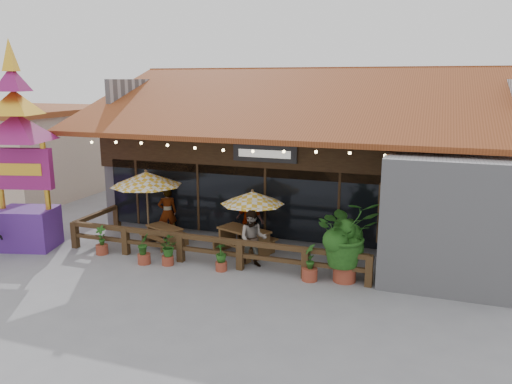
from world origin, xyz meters
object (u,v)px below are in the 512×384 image
at_px(umbrella_right, 252,198).
at_px(picnic_table_left, 165,233).
at_px(picnic_table_right, 244,237).
at_px(thai_sign_tower, 18,133).
at_px(tropical_plant, 346,234).
at_px(umbrella_left, 146,179).

distance_m(umbrella_right, picnic_table_left, 3.52).
height_order(picnic_table_right, thai_sign_tower, thai_sign_tower).
height_order(thai_sign_tower, tropical_plant, thai_sign_tower).
relative_size(umbrella_right, picnic_table_left, 1.50).
xyz_separation_m(picnic_table_right, thai_sign_tower, (-7.10, -1.88, 3.34)).
height_order(picnic_table_right, tropical_plant, tropical_plant).
bearing_deg(umbrella_right, thai_sign_tower, -166.26).
xyz_separation_m(umbrella_left, picnic_table_right, (3.53, 0.08, -1.71)).
height_order(picnic_table_left, picnic_table_right, picnic_table_right).
relative_size(umbrella_left, thai_sign_tower, 0.36).
distance_m(umbrella_right, thai_sign_tower, 7.89).
bearing_deg(thai_sign_tower, tropical_plant, 3.62).
height_order(umbrella_left, picnic_table_right, umbrella_left).
distance_m(umbrella_left, picnic_table_left, 1.94).
distance_m(thai_sign_tower, tropical_plant, 10.92).
height_order(umbrella_right, tropical_plant, tropical_plant).
bearing_deg(umbrella_right, picnic_table_left, -179.17).
relative_size(umbrella_left, tropical_plant, 1.09).
bearing_deg(picnic_table_left, umbrella_left, 176.86).
bearing_deg(picnic_table_right, umbrella_left, -178.69).
distance_m(umbrella_right, tropical_plant, 3.43).
xyz_separation_m(thai_sign_tower, tropical_plant, (10.61, 0.67, -2.51)).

